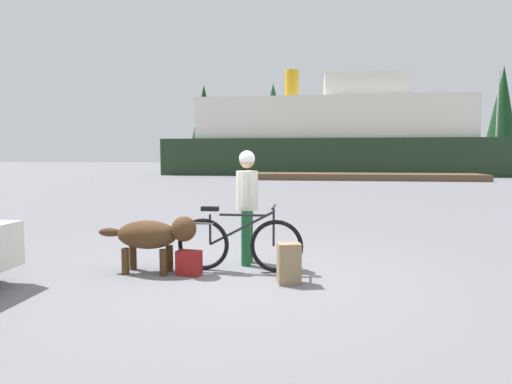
% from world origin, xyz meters
% --- Properties ---
extents(ground_plane, '(160.00, 160.00, 0.00)m').
position_xyz_m(ground_plane, '(0.00, 0.00, 0.00)').
color(ground_plane, slate).
extents(bicycle, '(1.75, 0.44, 0.92)m').
position_xyz_m(bicycle, '(-0.04, 0.20, 0.39)').
color(bicycle, black).
rests_on(bicycle, ground_plane).
extents(person_cyclist, '(0.32, 0.53, 1.67)m').
position_xyz_m(person_cyclist, '(0.02, 0.62, 1.00)').
color(person_cyclist, '#19592D').
rests_on(person_cyclist, ground_plane).
extents(dog, '(1.38, 0.45, 0.78)m').
position_xyz_m(dog, '(-1.17, -0.04, 0.52)').
color(dog, '#472D19').
rests_on(dog, ground_plane).
extents(backpack, '(0.32, 0.26, 0.51)m').
position_xyz_m(backpack, '(0.69, -0.30, 0.26)').
color(backpack, '#8C7251').
rests_on(backpack, ground_plane).
extents(handbag_pannier, '(0.34, 0.22, 0.33)m').
position_xyz_m(handbag_pannier, '(-0.66, -0.09, 0.17)').
color(handbag_pannier, maroon).
rests_on(handbag_pannier, ground_plane).
extents(dock_pier, '(14.56, 2.81, 0.40)m').
position_xyz_m(dock_pier, '(4.07, 22.62, 0.20)').
color(dock_pier, brown).
rests_on(dock_pier, ground_plane).
extents(ferry_boat, '(26.19, 7.07, 8.42)m').
position_xyz_m(ferry_boat, '(2.35, 30.28, 2.94)').
color(ferry_boat, '#1E331E').
rests_on(ferry_boat, ground_plane).
extents(sailboat_moored, '(7.63, 2.14, 9.00)m').
position_xyz_m(sailboat_moored, '(17.04, 35.79, 0.50)').
color(sailboat_moored, navy).
rests_on(sailboat_moored, ground_plane).
extents(pine_tree_far_left, '(3.52, 3.52, 10.23)m').
position_xyz_m(pine_tree_far_left, '(-12.78, 47.77, 6.37)').
color(pine_tree_far_left, '#4C331E').
rests_on(pine_tree_far_left, ground_plane).
extents(pine_tree_center, '(3.39, 3.39, 9.76)m').
position_xyz_m(pine_tree_center, '(-3.82, 44.68, 6.38)').
color(pine_tree_center, '#4C331E').
rests_on(pine_tree_center, ground_plane).
extents(pine_tree_far_right, '(3.08, 3.08, 11.53)m').
position_xyz_m(pine_tree_far_right, '(21.92, 47.08, 7.31)').
color(pine_tree_far_right, '#4C331E').
rests_on(pine_tree_far_right, ground_plane).
extents(pine_tree_mid_back, '(3.75, 3.75, 9.72)m').
position_xyz_m(pine_tree_mid_back, '(-2.11, 52.21, 6.33)').
color(pine_tree_mid_back, '#4C331E').
rests_on(pine_tree_mid_back, ground_plane).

